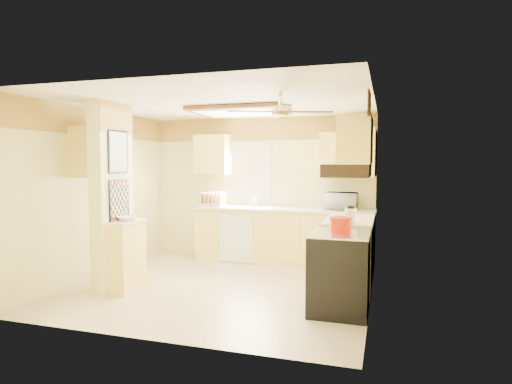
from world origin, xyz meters
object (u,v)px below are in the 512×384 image
(bowl, at_px, (127,219))
(dutch_oven, at_px, (341,225))
(stove, at_px, (340,272))
(kettle, at_px, (351,216))
(microwave, at_px, (341,201))

(bowl, height_order, dutch_oven, dutch_oven)
(stove, distance_m, bowl, 2.83)
(stove, height_order, kettle, kettle)
(microwave, bearing_deg, dutch_oven, 99.02)
(kettle, bearing_deg, bowl, -168.90)
(microwave, height_order, dutch_oven, microwave)
(bowl, xyz_separation_m, kettle, (2.85, 0.56, 0.08))
(microwave, distance_m, bowl, 3.38)
(bowl, xyz_separation_m, dutch_oven, (2.78, 0.04, 0.03))
(microwave, height_order, bowl, microwave)
(dutch_oven, relative_size, kettle, 1.13)
(stove, bearing_deg, microwave, 95.46)
(bowl, distance_m, kettle, 2.91)
(microwave, relative_size, dutch_oven, 1.96)
(bowl, bearing_deg, dutch_oven, 0.78)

